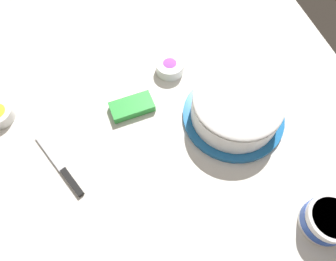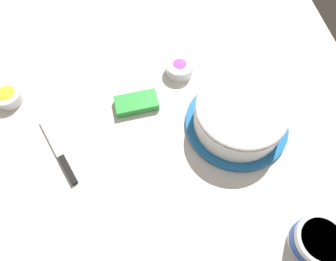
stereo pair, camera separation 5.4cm
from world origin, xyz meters
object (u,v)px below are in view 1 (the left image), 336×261
Objects in this scene: frosting_tub at (327,220)px; candy_box_lower at (132,107)px; sprinkle_bowl_rainbow at (170,66)px; frosted_cake at (236,108)px; spreading_knife at (63,169)px.

frosting_tub is 0.89× the size of candy_box_lower.
sprinkle_bowl_rainbow is (-0.23, 0.60, -0.01)m from frosting_tub.
frosted_cake is 3.32× the size of sprinkle_bowl_rainbow.
frosting_tub is 1.27× the size of sprinkle_bowl_rainbow.
sprinkle_bowl_rainbow is at bearing 32.81° from spreading_knife.
spreading_knife is 0.47m from sprinkle_bowl_rainbow.
frosted_cake is 2.61× the size of frosting_tub.
frosted_cake is 1.38× the size of spreading_knife.
frosted_cake reaches higher than candy_box_lower.
sprinkle_bowl_rainbow is 0.19m from candy_box_lower.
candy_box_lower is (-0.29, 0.12, -0.04)m from frosted_cake.
spreading_knife is at bearing 151.01° from frosting_tub.
spreading_knife is at bearing -153.30° from candy_box_lower.
candy_box_lower is at bearing 128.37° from frosting_tub.
sprinkle_bowl_rainbow is at bearing 31.09° from candy_box_lower.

